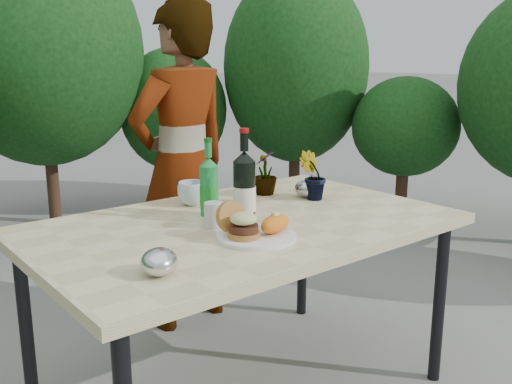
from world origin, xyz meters
TOP-DOWN VIEW (x-y plane):
  - patio_table at (0.00, 0.00)m, footprint 1.60×1.00m
  - shrub_hedge at (-0.07, 1.66)m, footprint 6.95×5.22m
  - dinner_plate at (-0.10, -0.20)m, footprint 0.28×0.28m
  - burger_stack at (-0.15, -0.18)m, footprint 0.11×0.16m
  - sweet_potato at (-0.03, -0.22)m, footprint 0.17×0.12m
  - grilled_veg at (-0.08, -0.11)m, footprint 0.08×0.05m
  - wine_bottle at (-0.01, -0.02)m, footprint 0.09×0.09m
  - sparkling_water at (-0.05, 0.15)m, footprint 0.07×0.07m
  - plastic_cup at (-0.14, -0.00)m, footprint 0.07×0.07m
  - seedling_left at (0.18, 0.22)m, footprint 0.12×0.12m
  - seedling_mid at (0.45, 0.08)m, footprint 0.15×0.15m
  - seedling_right at (0.35, 0.29)m, footprint 0.16×0.16m
  - blue_bowl at (-0.02, 0.33)m, footprint 0.16×0.16m
  - foil_packet_left at (-0.52, -0.29)m, footprint 0.16×0.17m
  - foil_packet_right at (0.46, 0.12)m, footprint 0.14×0.15m
  - person at (0.20, 0.76)m, footprint 0.65×0.47m

SIDE VIEW (x-z plane):
  - patio_table at x=0.00m, z-range 0.32..1.07m
  - dinner_plate at x=-0.10m, z-range 0.75..0.76m
  - grilled_veg at x=-0.08m, z-range 0.76..0.79m
  - foil_packet_left at x=-0.52m, z-range 0.75..0.83m
  - foil_packet_right at x=0.46m, z-range 0.75..0.83m
  - sweet_potato at x=-0.03m, z-range 0.77..0.83m
  - plastic_cup at x=-0.14m, z-range 0.75..0.84m
  - blue_bowl at x=-0.02m, z-range 0.75..0.85m
  - burger_stack at x=-0.15m, z-range 0.75..0.87m
  - person at x=0.20m, z-range 0.00..1.65m
  - seedling_left at x=0.18m, z-range 0.75..0.95m
  - seedling_right at x=0.35m, z-range 0.75..0.95m
  - seedling_mid at x=0.45m, z-range 0.75..0.97m
  - sparkling_water at x=-0.05m, z-range 0.71..1.02m
  - wine_bottle at x=-0.01m, z-range 0.70..1.06m
  - shrub_hedge at x=-0.07m, z-range 0.04..2.36m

